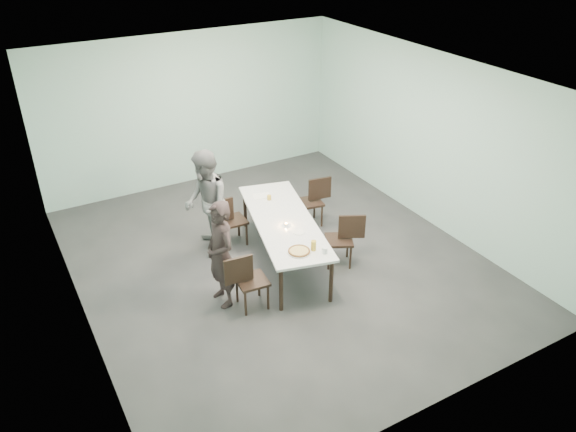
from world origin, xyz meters
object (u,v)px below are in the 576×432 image
pizza (299,251)px  beer_glass (314,246)px  water_tumbler (325,250)px  chair_far_right (314,198)px  chair_far_left (228,218)px  tealight (286,225)px  chair_near_left (246,278)px  chair_near_right (344,236)px  table (284,223)px  side_plate (299,232)px  diner_near (221,255)px  amber_tumbler (269,198)px  diner_far (206,204)px

pizza → beer_glass: (0.21, -0.05, 0.06)m
beer_glass → water_tumbler: 0.17m
chair_far_right → water_tumbler: size_ratio=9.67×
pizza → water_tumbler: size_ratio=3.78×
chair_far_left → tealight: chair_far_left is taller
chair_near_left → chair_near_right: (1.82, 0.25, 0.00)m
chair_near_left → beer_glass: bearing=-5.4°
pizza → tealight: (0.20, 0.73, 0.00)m
table → tealight: bearing=-107.7°
chair_far_left → side_plate: 1.47m
chair_far_left → chair_far_right: same height
table → side_plate: 0.45m
table → chair_near_left: size_ratio=3.15×
side_plate → diner_near: bearing=-177.3°
side_plate → tealight: 0.27m
chair_near_left → chair_far_right: size_ratio=1.00×
chair_far_left → diner_near: bearing=-115.4°
diner_near → chair_far_left: bearing=149.2°
beer_glass → amber_tumbler: (0.17, 1.67, -0.03)m
pizza → chair_far_left: bearing=99.6°
chair_near_left → diner_far: size_ratio=0.49×
chair_far_left → pizza: chair_far_left is taller
chair_far_right → water_tumbler: 2.17m
chair_far_left → diner_far: diner_far is taller
chair_near_left → pizza: size_ratio=2.56×
chair_near_right → tealight: 0.96m
pizza → water_tumbler: (0.30, -0.19, 0.03)m
table → side_plate: (0.01, -0.45, 0.06)m
diner_far → water_tumbler: 2.19m
table → amber_tumbler: size_ratio=34.25×
chair_far_right → amber_tumbler: (-0.93, -0.09, 0.29)m
side_plate → water_tumbler: bearing=-87.3°
side_plate → tealight: (-0.07, 0.26, 0.02)m
chair_far_right → beer_glass: size_ratio=5.80×
diner_far → beer_glass: diner_far is taller
diner_near → tealight: bearing=101.2°
table → tealight: tealight is taller
chair_far_right → diner_far: diner_far is taller
chair_far_left → side_plate: bearing=-64.6°
chair_far_right → pizza: size_ratio=2.56×
chair_near_right → beer_glass: beer_glass is taller
chair_near_right → chair_far_right: size_ratio=1.00×
side_plate → chair_far_right: bearing=49.9°
chair_far_left → chair_near_right: 1.96m
pizza → beer_glass: beer_glass is taller
chair_far_left → side_plate: size_ratio=4.83×
chair_far_left → water_tumbler: 2.10m
chair_near_left → table: bearing=42.2°
beer_glass → tealight: beer_glass is taller
side_plate → diner_far: bearing=126.4°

